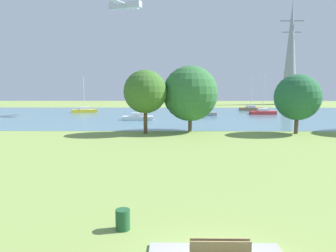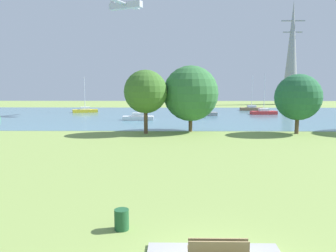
{
  "view_description": "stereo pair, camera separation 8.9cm",
  "coord_description": "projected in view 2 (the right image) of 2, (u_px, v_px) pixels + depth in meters",
  "views": [
    {
      "loc": [
        -1.44,
        -9.43,
        5.58
      ],
      "look_at": [
        -1.76,
        16.18,
        2.36
      ],
      "focal_mm": 35.76,
      "sensor_mm": 36.0,
      "label": 1
    },
    {
      "loc": [
        -1.35,
        -9.43,
        5.58
      ],
      "look_at": [
        -1.76,
        16.18,
        2.36
      ],
      "focal_mm": 35.76,
      "sensor_mm": 36.0,
      "label": 2
    }
  ],
  "objects": [
    {
      "name": "ground_plane",
      "position": [
        187.0,
        143.0,
        31.85
      ],
      "size": [
        160.0,
        160.0,
        0.0
      ],
      "primitive_type": "plane",
      "color": "#7F994C"
    },
    {
      "name": "bench_facing_water",
      "position": [
        217.0,
        252.0,
        10.23
      ],
      "size": [
        1.8,
        0.48,
        0.89
      ],
      "color": "#A2A688",
      "rests_on": "concrete_pad"
    },
    {
      "name": "litter_bin",
      "position": [
        122.0,
        219.0,
        12.86
      ],
      "size": [
        0.56,
        0.56,
        0.8
      ],
      "primitive_type": "cylinder",
      "color": "#1E512D",
      "rests_on": "ground"
    },
    {
      "name": "water_surface",
      "position": [
        181.0,
        115.0,
        59.63
      ],
      "size": [
        140.0,
        40.0,
        0.02
      ],
      "primitive_type": "cube",
      "color": "slate",
      "rests_on": "ground"
    },
    {
      "name": "sailboat_yellow",
      "position": [
        85.0,
        110.0,
        65.79
      ],
      "size": [
        5.03,
        2.96,
        6.96
      ],
      "color": "yellow",
      "rests_on": "water_surface"
    },
    {
      "name": "sailboat_white",
      "position": [
        138.0,
        117.0,
        52.06
      ],
      "size": [
        4.86,
        1.71,
        7.56
      ],
      "color": "white",
      "rests_on": "water_surface"
    },
    {
      "name": "sailboat_gray",
      "position": [
        203.0,
        113.0,
        59.13
      ],
      "size": [
        4.94,
        2.05,
        8.08
      ],
      "color": "gray",
      "rests_on": "water_surface"
    },
    {
      "name": "sailboat_red",
      "position": [
        264.0,
        112.0,
        61.72
      ],
      "size": [
        4.94,
        2.06,
        7.52
      ],
      "color": "red",
      "rests_on": "water_surface"
    },
    {
      "name": "sailboat_brown",
      "position": [
        252.0,
        108.0,
        70.98
      ],
      "size": [
        4.84,
        1.63,
        7.36
      ],
      "color": "brown",
      "rests_on": "water_surface"
    },
    {
      "name": "tree_east_far",
      "position": [
        146.0,
        92.0,
        37.37
      ],
      "size": [
        4.87,
        4.87,
        7.18
      ],
      "color": "brown",
      "rests_on": "ground"
    },
    {
      "name": "tree_west_far",
      "position": [
        191.0,
        93.0,
        39.02
      ],
      "size": [
        6.48,
        6.48,
        7.74
      ],
      "color": "brown",
      "rests_on": "ground"
    },
    {
      "name": "tree_east_near",
      "position": [
        298.0,
        97.0,
        37.29
      ],
      "size": [
        5.16,
        5.16,
        6.7
      ],
      "color": "brown",
      "rests_on": "ground"
    },
    {
      "name": "electricity_pylon",
      "position": [
        292.0,
        53.0,
        91.5
      ],
      "size": [
        6.4,
        4.4,
        28.24
      ],
      "color": "gray",
      "rests_on": "ground"
    },
    {
      "name": "light_aircraft",
      "position": [
        125.0,
        5.0,
        59.76
      ],
      "size": [
        6.3,
        8.12,
        2.1
      ],
      "color": "silver"
    }
  ]
}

